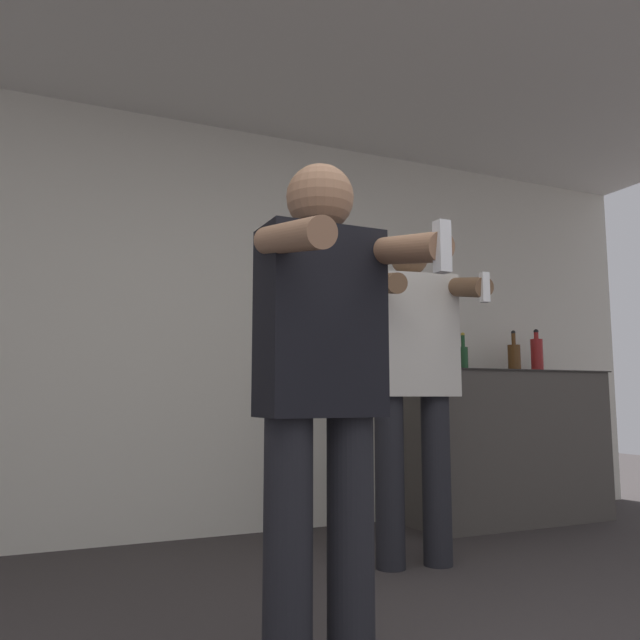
{
  "coord_description": "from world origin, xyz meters",
  "views": [
    {
      "loc": [
        -0.84,
        -1.06,
        0.83
      ],
      "look_at": [
        -0.08,
        0.67,
        1.06
      ],
      "focal_mm": 35.0,
      "sensor_mm": 36.0,
      "label": 1
    }
  ],
  "objects_px": {
    "bottle_red_label": "(448,356)",
    "person_man_side": "(412,373)",
    "bottle_green_wine": "(463,357)",
    "bottle_tall_gin": "(514,357)",
    "person_woman_foreground": "(322,382)",
    "bottle_clear_vodka": "(537,355)"
  },
  "relations": [
    {
      "from": "bottle_clear_vodka",
      "to": "person_man_side",
      "type": "xyz_separation_m",
      "value": [
        -1.59,
        -0.82,
        -0.19
      ]
    },
    {
      "from": "bottle_clear_vodka",
      "to": "bottle_red_label",
      "type": "relative_size",
      "value": 1.2
    },
    {
      "from": "person_woman_foreground",
      "to": "person_man_side",
      "type": "bearing_deg",
      "value": 46.2
    },
    {
      "from": "bottle_tall_gin",
      "to": "bottle_red_label",
      "type": "height_order",
      "value": "bottle_tall_gin"
    },
    {
      "from": "bottle_tall_gin",
      "to": "person_woman_foreground",
      "type": "bearing_deg",
      "value": -142.14
    },
    {
      "from": "person_man_side",
      "to": "bottle_green_wine",
      "type": "bearing_deg",
      "value": 41.37
    },
    {
      "from": "person_man_side",
      "to": "bottle_clear_vodka",
      "type": "bearing_deg",
      "value": 27.32
    },
    {
      "from": "bottle_red_label",
      "to": "person_man_side",
      "type": "bearing_deg",
      "value": -134.56
    },
    {
      "from": "bottle_clear_vodka",
      "to": "bottle_red_label",
      "type": "xyz_separation_m",
      "value": [
        -0.78,
        0.0,
        -0.03
      ]
    },
    {
      "from": "person_woman_foreground",
      "to": "person_man_side",
      "type": "xyz_separation_m",
      "value": [
        0.94,
        0.98,
        0.08
      ]
    },
    {
      "from": "bottle_green_wine",
      "to": "bottle_red_label",
      "type": "height_order",
      "value": "bottle_green_wine"
    },
    {
      "from": "bottle_clear_vodka",
      "to": "bottle_green_wine",
      "type": "xyz_separation_m",
      "value": [
        -0.66,
        0.0,
        -0.03
      ]
    },
    {
      "from": "bottle_red_label",
      "to": "person_man_side",
      "type": "xyz_separation_m",
      "value": [
        -0.81,
        -0.82,
        -0.15
      ]
    },
    {
      "from": "bottle_clear_vodka",
      "to": "bottle_green_wine",
      "type": "distance_m",
      "value": 0.66
    },
    {
      "from": "bottle_green_wine",
      "to": "person_woman_foreground",
      "type": "xyz_separation_m",
      "value": [
        -1.87,
        -1.8,
        -0.23
      ]
    },
    {
      "from": "person_woman_foreground",
      "to": "bottle_tall_gin",
      "type": "bearing_deg",
      "value": 37.86
    },
    {
      "from": "bottle_tall_gin",
      "to": "bottle_red_label",
      "type": "bearing_deg",
      "value": 180.0
    },
    {
      "from": "bottle_clear_vodka",
      "to": "bottle_tall_gin",
      "type": "bearing_deg",
      "value": 180.0
    },
    {
      "from": "bottle_clear_vodka",
      "to": "bottle_red_label",
      "type": "distance_m",
      "value": 0.78
    },
    {
      "from": "bottle_tall_gin",
      "to": "person_man_side",
      "type": "height_order",
      "value": "person_man_side"
    },
    {
      "from": "bottle_green_wine",
      "to": "person_man_side",
      "type": "distance_m",
      "value": 1.25
    },
    {
      "from": "bottle_clear_vodka",
      "to": "bottle_tall_gin",
      "type": "relative_size",
      "value": 1.06
    }
  ]
}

